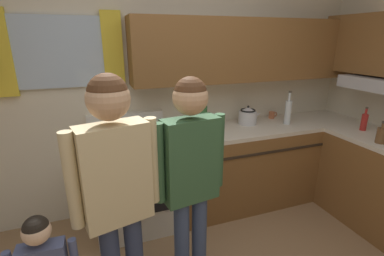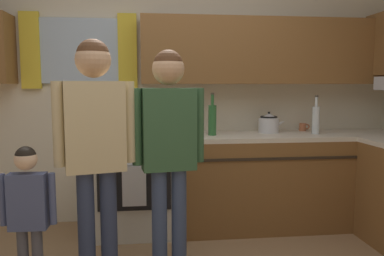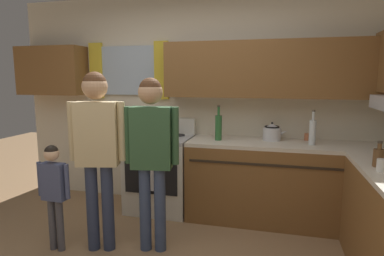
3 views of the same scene
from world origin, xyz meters
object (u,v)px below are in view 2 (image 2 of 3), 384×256
bottle_tall_clear (316,119)px  stovetop_kettle (269,123)px  bottle_wine_green (212,119)px  adult_in_plaid (169,138)px  small_child (28,207)px  stove_oven (136,182)px  cup_terracotta (303,127)px  adult_holding_child (95,136)px

bottle_tall_clear → stovetop_kettle: bottle_tall_clear is taller
bottle_wine_green → bottle_tall_clear: 1.00m
adult_in_plaid → small_child: size_ratio=1.60×
stove_oven → bottle_tall_clear: bottle_tall_clear is taller
stovetop_kettle → stove_oven: bearing=-175.6°
cup_terracotta → adult_in_plaid: bearing=-141.4°
small_child → stovetop_kettle: bearing=33.5°
stove_oven → stovetop_kettle: 1.41m
small_child → cup_terracotta: bearing=30.7°
adult_holding_child → small_child: 0.58m
adult_holding_child → small_child: (-0.40, -0.11, -0.41)m
stove_oven → adult_holding_child: 1.21m
adult_holding_child → cup_terracotta: bearing=33.3°
stovetop_kettle → adult_in_plaid: (-1.04, -1.04, 0.01)m
stove_oven → bottle_tall_clear: 1.81m
stove_oven → bottle_wine_green: bottle_wine_green is taller
cup_terracotta → adult_holding_child: 2.28m
bottle_wine_green → adult_holding_child: size_ratio=0.24×
adult_holding_child → small_child: size_ratio=1.65×
stove_oven → bottle_tall_clear: bearing=-1.6°
cup_terracotta → stovetop_kettle: stovetop_kettle is taller
adult_in_plaid → small_child: adult_in_plaid is taller
cup_terracotta → adult_in_plaid: (-1.43, -1.14, 0.07)m
bottle_tall_clear → adult_in_plaid: 1.70m
stovetop_kettle → adult_in_plaid: adult_in_plaid is taller
cup_terracotta → stovetop_kettle: bearing=-165.3°
bottle_wine_green → stovetop_kettle: bearing=13.1°
bottle_tall_clear → small_child: bottle_tall_clear is taller
bottle_wine_green → small_child: (-1.32, -1.13, -0.43)m
bottle_tall_clear → stovetop_kettle: 0.44m
adult_holding_child → adult_in_plaid: size_ratio=1.03×
adult_in_plaid → stove_oven: bearing=105.6°
bottle_wine_green → small_child: bearing=-139.6°
stove_oven → adult_holding_child: bearing=-101.5°
stove_oven → stovetop_kettle: (1.30, 0.10, 0.53)m
small_child → stove_oven: bearing=62.4°
bottle_tall_clear → bottle_wine_green: bearing=179.3°
bottle_wine_green → stovetop_kettle: 0.60m
stovetop_kettle → bottle_tall_clear: bearing=-19.8°
stove_oven → small_child: 1.32m
bottle_wine_green → stovetop_kettle: bottle_wine_green is taller
adult_in_plaid → bottle_wine_green: bearing=63.4°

